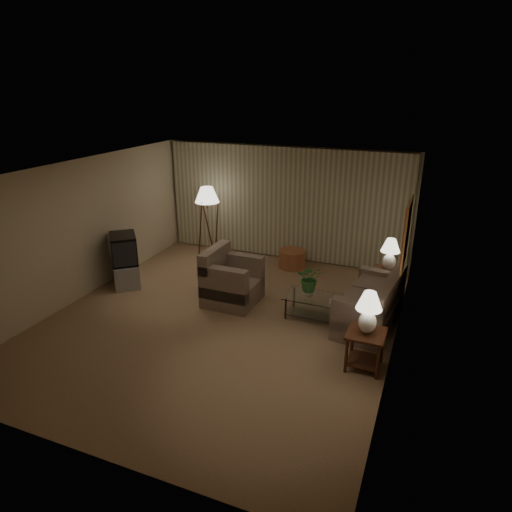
# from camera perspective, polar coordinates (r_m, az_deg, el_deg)

# --- Properties ---
(ground) EXTENTS (7.00, 7.00, 0.00)m
(ground) POSITION_cam_1_polar(r_m,az_deg,el_deg) (8.42, -4.30, -7.84)
(ground) COLOR tan
(ground) RESTS_ON ground
(room_shell) EXTENTS (6.04, 7.02, 2.72)m
(room_shell) POSITION_cam_1_polar(r_m,az_deg,el_deg) (9.05, -0.24, 6.22)
(room_shell) COLOR beige
(room_shell) RESTS_ON ground
(sofa) EXTENTS (1.89, 1.26, 0.75)m
(sofa) POSITION_cam_1_polar(r_m,az_deg,el_deg) (8.29, 13.98, -6.03)
(sofa) COLOR #836D5D
(sofa) RESTS_ON ground
(armchair) EXTENTS (1.02, 0.97, 0.85)m
(armchair) POSITION_cam_1_polar(r_m,az_deg,el_deg) (8.85, -2.95, -3.24)
(armchair) COLOR #836D5D
(armchair) RESTS_ON ground
(side_table_near) EXTENTS (0.56, 0.56, 0.60)m
(side_table_near) POSITION_cam_1_polar(r_m,az_deg,el_deg) (7.07, 13.50, -10.58)
(side_table_near) COLOR #391A0F
(side_table_near) RESTS_ON ground
(side_table_far) EXTENTS (0.55, 0.46, 0.60)m
(side_table_far) POSITION_cam_1_polar(r_m,az_deg,el_deg) (9.39, 16.08, -2.73)
(side_table_far) COLOR #391A0F
(side_table_far) RESTS_ON ground
(table_lamp_near) EXTENTS (0.38, 0.38, 0.66)m
(table_lamp_near) POSITION_cam_1_polar(r_m,az_deg,el_deg) (6.80, 13.91, -6.45)
(table_lamp_near) COLOR white
(table_lamp_near) RESTS_ON side_table_near
(table_lamp_far) EXTENTS (0.37, 0.37, 0.64)m
(table_lamp_far) POSITION_cam_1_polar(r_m,az_deg,el_deg) (9.19, 16.43, 0.53)
(table_lamp_far) COLOR white
(table_lamp_far) RESTS_ON side_table_far
(coffee_table) EXTENTS (1.17, 0.64, 0.41)m
(coffee_table) POSITION_cam_1_polar(r_m,az_deg,el_deg) (8.38, 7.63, -5.97)
(coffee_table) COLOR silver
(coffee_table) RESTS_ON ground
(tv_cabinet) EXTENTS (1.31, 1.31, 0.50)m
(tv_cabinet) POSITION_cam_1_polar(r_m,az_deg,el_deg) (10.06, -15.89, -2.09)
(tv_cabinet) COLOR #9E9EA0
(tv_cabinet) RESTS_ON ground
(crt_tv) EXTENTS (1.21, 1.21, 0.61)m
(crt_tv) POSITION_cam_1_polar(r_m,az_deg,el_deg) (9.86, -16.21, 0.88)
(crt_tv) COLOR black
(crt_tv) RESTS_ON tv_cabinet
(floor_lamp) EXTENTS (0.57, 0.57, 1.76)m
(floor_lamp) POSITION_cam_1_polar(r_m,az_deg,el_deg) (10.98, -6.02, 4.28)
(floor_lamp) COLOR #391A0F
(floor_lamp) RESTS_ON ground
(ottoman) EXTENTS (0.74, 0.74, 0.41)m
(ottoman) POSITION_cam_1_polar(r_m,az_deg,el_deg) (10.62, 4.53, -0.35)
(ottoman) COLOR #AE683A
(ottoman) RESTS_ON ground
(vase) EXTENTS (0.14, 0.14, 0.14)m
(vase) POSITION_cam_1_polar(r_m,az_deg,el_deg) (8.33, 6.70, -4.53)
(vase) COLOR white
(vase) RESTS_ON coffee_table
(flowers) EXTENTS (0.52, 0.48, 0.50)m
(flowers) POSITION_cam_1_polar(r_m,az_deg,el_deg) (8.19, 6.79, -2.49)
(flowers) COLOR #377C37
(flowers) RESTS_ON vase
(book) EXTENTS (0.19, 0.24, 0.02)m
(book) POSITION_cam_1_polar(r_m,az_deg,el_deg) (8.18, 9.20, -5.62)
(book) COLOR olive
(book) RESTS_ON coffee_table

